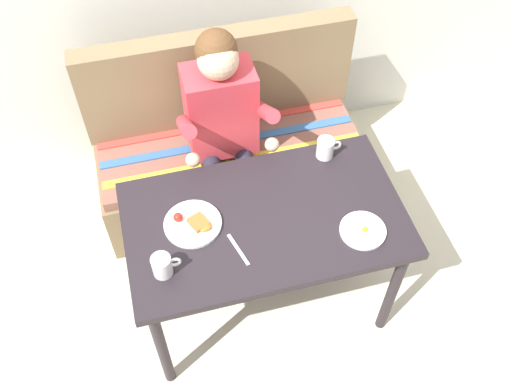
{
  "coord_description": "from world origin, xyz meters",
  "views": [
    {
      "loc": [
        -0.4,
        -1.39,
        2.72
      ],
      "look_at": [
        0.0,
        0.15,
        0.72
      ],
      "focal_mm": 40.44,
      "sensor_mm": 36.0,
      "label": 1
    }
  ],
  "objects_px": {
    "table": "(265,228)",
    "person": "(224,123)",
    "plate_breakfast": "(193,223)",
    "coffee_mug_second": "(326,148)",
    "fork": "(238,249)",
    "plate_eggs": "(363,230)",
    "coffee_mug": "(162,265)",
    "couch": "(228,152)"
  },
  "relations": [
    {
      "from": "couch",
      "to": "coffee_mug",
      "type": "xyz_separation_m",
      "value": [
        -0.46,
        -0.92,
        0.45
      ]
    },
    {
      "from": "couch",
      "to": "coffee_mug_second",
      "type": "height_order",
      "value": "couch"
    },
    {
      "from": "plate_eggs",
      "to": "coffee_mug",
      "type": "xyz_separation_m",
      "value": [
        -0.84,
        0.02,
        0.04
      ]
    },
    {
      "from": "table",
      "to": "coffee_mug_second",
      "type": "bearing_deg",
      "value": 36.92
    },
    {
      "from": "person",
      "to": "coffee_mug",
      "type": "height_order",
      "value": "person"
    },
    {
      "from": "table",
      "to": "person",
      "type": "height_order",
      "value": "person"
    },
    {
      "from": "person",
      "to": "coffee_mug_second",
      "type": "xyz_separation_m",
      "value": [
        0.41,
        -0.32,
        0.04
      ]
    },
    {
      "from": "coffee_mug_second",
      "to": "fork",
      "type": "bearing_deg",
      "value": -141.69
    },
    {
      "from": "coffee_mug",
      "to": "table",
      "type": "bearing_deg",
      "value": 19.0
    },
    {
      "from": "plate_breakfast",
      "to": "plate_eggs",
      "type": "xyz_separation_m",
      "value": [
        0.68,
        -0.21,
        -0.0
      ]
    },
    {
      "from": "plate_eggs",
      "to": "couch",
      "type": "bearing_deg",
      "value": 111.82
    },
    {
      "from": "person",
      "to": "plate_eggs",
      "type": "bearing_deg",
      "value": -61.1
    },
    {
      "from": "plate_breakfast",
      "to": "coffee_mug",
      "type": "xyz_separation_m",
      "value": [
        -0.16,
        -0.19,
        0.04
      ]
    },
    {
      "from": "person",
      "to": "plate_breakfast",
      "type": "height_order",
      "value": "person"
    },
    {
      "from": "person",
      "to": "fork",
      "type": "relative_size",
      "value": 7.13
    },
    {
      "from": "table",
      "to": "couch",
      "type": "distance_m",
      "value": 0.83
    },
    {
      "from": "person",
      "to": "plate_breakfast",
      "type": "relative_size",
      "value": 4.95
    },
    {
      "from": "plate_eggs",
      "to": "fork",
      "type": "height_order",
      "value": "plate_eggs"
    },
    {
      "from": "coffee_mug",
      "to": "fork",
      "type": "xyz_separation_m",
      "value": [
        0.31,
        0.03,
        -0.05
      ]
    },
    {
      "from": "plate_eggs",
      "to": "fork",
      "type": "xyz_separation_m",
      "value": [
        -0.53,
        0.04,
        -0.01
      ]
    },
    {
      "from": "couch",
      "to": "coffee_mug_second",
      "type": "xyz_separation_m",
      "value": [
        0.36,
        -0.49,
        0.45
      ]
    },
    {
      "from": "table",
      "to": "plate_eggs",
      "type": "relative_size",
      "value": 6.14
    },
    {
      "from": "table",
      "to": "person",
      "type": "bearing_deg",
      "value": 94.47
    },
    {
      "from": "plate_eggs",
      "to": "fork",
      "type": "distance_m",
      "value": 0.53
    },
    {
      "from": "fork",
      "to": "plate_breakfast",
      "type": "bearing_deg",
      "value": 117.0
    },
    {
      "from": "table",
      "to": "plate_eggs",
      "type": "distance_m",
      "value": 0.43
    },
    {
      "from": "table",
      "to": "fork",
      "type": "distance_m",
      "value": 0.22
    },
    {
      "from": "person",
      "to": "fork",
      "type": "bearing_deg",
      "value": -98.13
    },
    {
      "from": "couch",
      "to": "plate_breakfast",
      "type": "distance_m",
      "value": 0.89
    },
    {
      "from": "couch",
      "to": "coffee_mug",
      "type": "distance_m",
      "value": 1.13
    },
    {
      "from": "table",
      "to": "couch",
      "type": "relative_size",
      "value": 0.83
    },
    {
      "from": "plate_breakfast",
      "to": "fork",
      "type": "xyz_separation_m",
      "value": [
        0.15,
        -0.17,
        -0.01
      ]
    },
    {
      "from": "person",
      "to": "fork",
      "type": "distance_m",
      "value": 0.73
    },
    {
      "from": "plate_eggs",
      "to": "coffee_mug_second",
      "type": "distance_m",
      "value": 0.45
    },
    {
      "from": "plate_eggs",
      "to": "table",
      "type": "bearing_deg",
      "value": 154.95
    },
    {
      "from": "plate_breakfast",
      "to": "coffee_mug_second",
      "type": "relative_size",
      "value": 2.07
    },
    {
      "from": "coffee_mug_second",
      "to": "fork",
      "type": "xyz_separation_m",
      "value": [
        -0.51,
        -0.4,
        -0.05
      ]
    },
    {
      "from": "person",
      "to": "coffee_mug",
      "type": "bearing_deg",
      "value": -118.93
    },
    {
      "from": "person",
      "to": "plate_eggs",
      "type": "distance_m",
      "value": 0.87
    },
    {
      "from": "table",
      "to": "person",
      "type": "distance_m",
      "value": 0.6
    },
    {
      "from": "plate_eggs",
      "to": "coffee_mug",
      "type": "bearing_deg",
      "value": 178.79
    },
    {
      "from": "plate_eggs",
      "to": "coffee_mug",
      "type": "relative_size",
      "value": 1.66
    }
  ]
}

